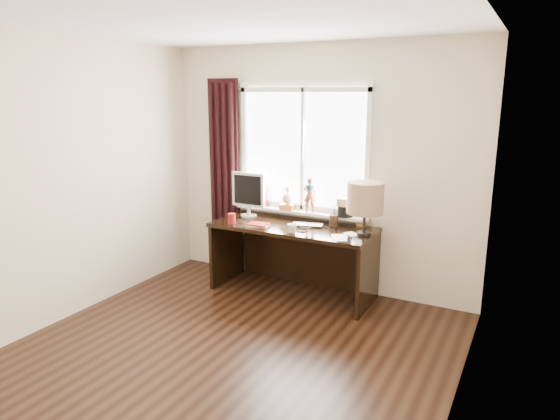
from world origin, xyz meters
The scene contains 18 objects.
floor centered at (0.00, 0.00, 0.00)m, with size 3.50×4.00×0.00m, color black.
ceiling centered at (0.00, 0.00, 2.60)m, with size 3.50×4.00×0.00m, color white.
wall_back centered at (0.00, 2.00, 1.30)m, with size 3.50×2.60×0.00m, color beige.
wall_left centered at (-1.75, 0.00, 1.30)m, with size 4.00×2.60×0.00m, color beige.
wall_right centered at (1.75, 0.00, 1.30)m, with size 4.00×2.60×0.00m, color beige.
laptop centered at (0.05, 1.67, 0.76)m, with size 0.32×0.20×0.02m, color silver.
mug centered at (0.02, 1.37, 0.80)m, with size 0.10×0.09×0.10m, color white.
red_cup centered at (-0.70, 1.40, 0.80)m, with size 0.08×0.08×0.11m, color maroon.
window centered at (-0.13, 1.95, 1.31)m, with size 1.52×0.23×1.40m.
curtain centered at (-1.13, 1.91, 1.12)m, with size 0.38×0.09×2.25m.
desk centered at (-0.10, 1.73, 0.51)m, with size 1.70×0.70×0.75m.
monitor centered at (-0.71, 1.76, 1.03)m, with size 0.40×0.18×0.49m.
notebook_stack centered at (-0.40, 1.44, 0.77)m, with size 0.25×0.20×0.03m.
brush_holder centered at (0.29, 1.79, 0.81)m, with size 0.09×0.09×0.25m.
icon_frame centered at (0.54, 1.92, 0.81)m, with size 0.10×0.02×0.13m.
table_lamp centered at (0.67, 1.63, 1.11)m, with size 0.35×0.35×0.52m.
loose_papers centered at (0.51, 1.49, 0.75)m, with size 0.27×0.39×0.00m.
desk_cables centered at (0.13, 1.64, 0.75)m, with size 0.33×0.43×0.01m.
Camera 1 is at (2.12, -2.86, 2.10)m, focal length 32.00 mm.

